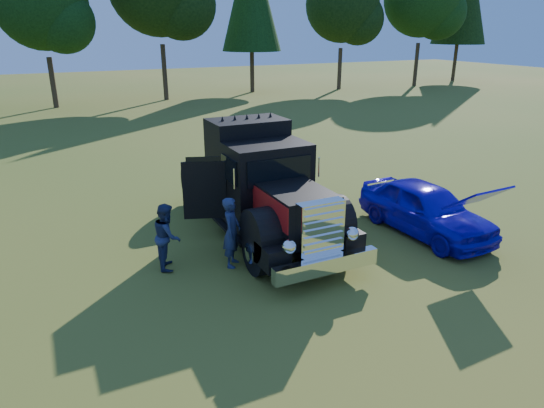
{
  "coord_description": "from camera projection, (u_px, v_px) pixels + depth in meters",
  "views": [
    {
      "loc": [
        -5.3,
        -8.2,
        5.32
      ],
      "look_at": [
        -0.48,
        1.76,
        1.28
      ],
      "focal_mm": 32.0,
      "sensor_mm": 36.0,
      "label": 1
    }
  ],
  "objects": [
    {
      "name": "ground",
      "position": [
        325.0,
        278.0,
        10.93
      ],
      "size": [
        120.0,
        120.0,
        0.0
      ],
      "primitive_type": "plane",
      "color": "#3B5C1B",
      "rests_on": "ground"
    },
    {
      "name": "diamond_t_truck",
      "position": [
        261.0,
        189.0,
        12.88
      ],
      "size": [
        3.33,
        7.16,
        3.0
      ],
      "color": "black",
      "rests_on": "ground"
    },
    {
      "name": "hotrod_coupe",
      "position": [
        426.0,
        208.0,
        13.13
      ],
      "size": [
        1.82,
        4.28,
        1.89
      ],
      "color": "#07239C",
      "rests_on": "ground"
    },
    {
      "name": "spectator_near",
      "position": [
        232.0,
        232.0,
        11.25
      ],
      "size": [
        0.69,
        0.74,
        1.69
      ],
      "primitive_type": "imported",
      "rotation": [
        0.0,
        0.0,
        0.96
      ],
      "color": "#1A1B3E",
      "rests_on": "ground"
    },
    {
      "name": "spectator_far",
      "position": [
        167.0,
        236.0,
        11.19
      ],
      "size": [
        0.77,
        0.89,
        1.57
      ],
      "primitive_type": "imported",
      "rotation": [
        0.0,
        0.0,
        1.31
      ],
      "color": "#1B2B41",
      "rests_on": "ground"
    }
  ]
}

